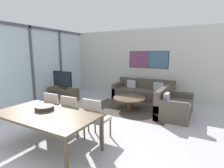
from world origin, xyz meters
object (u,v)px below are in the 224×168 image
(dining_chair_centre, at_px, (73,113))
(fruit_bowl, at_px, (44,108))
(television, at_px, (62,80))
(dining_chair_left, at_px, (56,108))
(sofa_main, at_px, (143,93))
(dining_chair_right, at_px, (95,117))
(tv_console, at_px, (63,94))
(coffee_table, at_px, (129,100))
(dining_table, at_px, (47,116))
(sofa_side, at_px, (172,106))

(dining_chair_centre, xyz_separation_m, fruit_bowl, (-0.18, -0.60, 0.25))
(television, xyz_separation_m, dining_chair_left, (1.87, -2.12, -0.27))
(sofa_main, distance_m, dining_chair_right, 3.65)
(tv_console, relative_size, coffee_table, 1.25)
(sofa_main, height_order, coffee_table, sofa_main)
(sofa_main, distance_m, fruit_bowl, 4.34)
(tv_console, height_order, sofa_main, sofa_main)
(dining_table, bearing_deg, tv_console, 130.39)
(dining_chair_right, bearing_deg, tv_console, 144.77)
(coffee_table, bearing_deg, television, -177.42)
(dining_chair_centre, bearing_deg, dining_table, -90.00)
(coffee_table, height_order, dining_chair_right, dining_chair_right)
(sofa_main, bearing_deg, tv_console, -151.26)
(television, relative_size, dining_chair_centre, 1.03)
(television, relative_size, dining_table, 0.48)
(coffee_table, relative_size, dining_chair_left, 1.16)
(tv_console, bearing_deg, dining_table, -49.61)
(coffee_table, distance_m, dining_chair_centre, 2.31)
(coffee_table, bearing_deg, dining_table, -96.79)
(dining_chair_right, xyz_separation_m, fruit_bowl, (-0.74, -0.63, 0.25))
(tv_console, bearing_deg, dining_chair_right, -35.23)
(dining_chair_centre, bearing_deg, coffee_table, 81.12)
(sofa_main, distance_m, dining_chair_centre, 3.70)
(television, xyz_separation_m, dining_chair_right, (2.99, -2.11, -0.27))
(television, bearing_deg, dining_chair_centre, -41.48)
(sofa_side, distance_m, dining_chair_right, 2.58)
(television, bearing_deg, coffee_table, 2.58)
(fruit_bowl, bearing_deg, dining_chair_centre, 73.19)
(dining_chair_right, bearing_deg, dining_table, -127.12)
(sofa_side, distance_m, dining_table, 3.51)
(television, distance_m, dining_chair_centre, 3.26)
(dining_chair_centre, distance_m, dining_chair_right, 0.56)
(television, bearing_deg, dining_chair_left, -48.60)
(tv_console, bearing_deg, dining_chair_centre, -41.47)
(dining_table, bearing_deg, fruit_bowl, 149.16)
(television, distance_m, sofa_side, 4.14)
(dining_chair_left, height_order, dining_chair_centre, same)
(television, height_order, sofa_main, television)
(sofa_side, relative_size, fruit_bowl, 3.93)
(sofa_main, relative_size, dining_chair_centre, 2.54)
(dining_chair_centre, bearing_deg, fruit_bowl, -106.81)
(dining_table, bearing_deg, television, 130.38)
(tv_console, bearing_deg, sofa_main, 28.74)
(sofa_side, distance_m, fruit_bowl, 3.52)
(fruit_bowl, bearing_deg, coffee_table, 79.43)
(tv_console, relative_size, sofa_main, 0.57)
(coffee_table, height_order, dining_chair_centre, dining_chair_centre)
(dining_chair_right, bearing_deg, sofa_side, 64.39)
(sofa_side, bearing_deg, tv_console, 92.82)
(dining_table, distance_m, fruit_bowl, 0.24)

